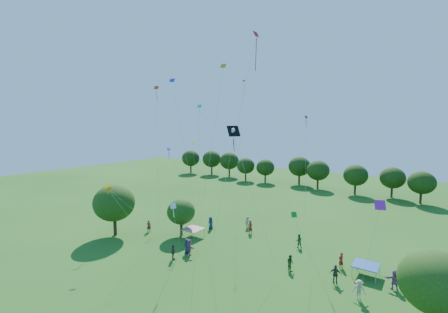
# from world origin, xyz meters

# --- Properties ---
(near_tree_west) EXTENTS (5.16, 5.16, 6.56)m
(near_tree_west) POSITION_xyz_m (-15.93, 12.30, 4.23)
(near_tree_west) COLOR #422B19
(near_tree_west) RESTS_ON ground
(near_tree_north) EXTENTS (3.57, 3.57, 4.72)m
(near_tree_north) POSITION_xyz_m (-8.92, 17.14, 3.11)
(near_tree_north) COLOR #422B19
(near_tree_north) RESTS_ON ground
(near_tree_east) EXTENTS (4.59, 4.59, 6.01)m
(near_tree_east) POSITION_xyz_m (17.59, 13.05, 3.94)
(near_tree_east) COLOR #422B19
(near_tree_east) RESTS_ON ground
(treeline) EXTENTS (88.01, 8.77, 6.77)m
(treeline) POSITION_xyz_m (-1.73, 55.43, 4.09)
(treeline) COLOR #422B19
(treeline) RESTS_ON ground
(tent_red_stripe) EXTENTS (2.20, 2.20, 1.10)m
(tent_red_stripe) POSITION_xyz_m (-7.31, 17.58, 1.04)
(tent_red_stripe) COLOR red
(tent_red_stripe) RESTS_ON ground
(tent_blue) EXTENTS (2.20, 2.20, 1.10)m
(tent_blue) POSITION_xyz_m (12.37, 19.54, 1.04)
(tent_blue) COLOR #174098
(tent_blue) RESTS_ON ground
(crowd_person_0) EXTENTS (0.90, 0.59, 1.69)m
(crowd_person_0) POSITION_xyz_m (-12.37, 21.47, 0.84)
(crowd_person_0) COLOR navy
(crowd_person_0) RESTS_ON ground
(crowd_person_1) EXTENTS (0.69, 0.48, 1.76)m
(crowd_person_1) POSITION_xyz_m (-2.00, 22.75, 0.88)
(crowd_person_1) COLOR maroon
(crowd_person_1) RESTS_ON ground
(crowd_person_2) EXTENTS (0.89, 0.77, 1.59)m
(crowd_person_2) POSITION_xyz_m (4.78, 22.16, 0.79)
(crowd_person_2) COLOR #285D39
(crowd_person_2) RESTS_ON ground
(crowd_person_3) EXTENTS (0.58, 1.12, 1.65)m
(crowd_person_3) POSITION_xyz_m (-3.42, 24.45, 0.83)
(crowd_person_3) COLOR #A39182
(crowd_person_3) RESTS_ON ground
(crowd_person_4) EXTENTS (1.02, 0.93, 1.63)m
(crowd_person_4) POSITION_xyz_m (-4.79, 11.52, 0.82)
(crowd_person_4) COLOR #3E3832
(crowd_person_4) RESTS_ON ground
(crowd_person_5) EXTENTS (1.72, 1.21, 1.75)m
(crowd_person_5) POSITION_xyz_m (14.84, 18.48, 0.87)
(crowd_person_5) COLOR #895089
(crowd_person_5) RESTS_ON ground
(crowd_person_6) EXTENTS (0.67, 0.93, 1.69)m
(crowd_person_6) POSITION_xyz_m (-7.30, 21.17, 0.84)
(crowd_person_6) COLOR #1A294D
(crowd_person_6) RESTS_ON ground
(crowd_person_7) EXTENTS (0.63, 0.70, 1.58)m
(crowd_person_7) POSITION_xyz_m (10.06, 19.80, 0.79)
(crowd_person_7) COLOR maroon
(crowd_person_7) RESTS_ON ground
(crowd_person_8) EXTENTS (0.88, 0.77, 1.57)m
(crowd_person_8) POSITION_xyz_m (6.15, 16.46, 0.78)
(crowd_person_8) COLOR #285524
(crowd_person_8) RESTS_ON ground
(crowd_person_9) EXTENTS (1.18, 0.71, 1.69)m
(crowd_person_9) POSITION_xyz_m (12.65, 15.01, 0.85)
(crowd_person_9) COLOR #AF9A8C
(crowd_person_9) RESTS_ON ground
(crowd_person_10) EXTENTS (1.06, 0.62, 1.71)m
(crowd_person_10) POSITION_xyz_m (10.41, 16.54, 0.85)
(crowd_person_10) COLOR #3D3631
(crowd_person_10) RESTS_ON ground
(crowd_person_11) EXTENTS (1.71, 1.13, 1.73)m
(crowd_person_11) POSITION_xyz_m (-4.21, 13.41, 0.86)
(crowd_person_11) COLOR #975884
(crowd_person_11) RESTS_ON ground
(crowd_person_12) EXTENTS (0.56, 0.86, 1.62)m
(crowd_person_12) POSITION_xyz_m (-4.73, 13.60, 0.81)
(crowd_person_12) COLOR navy
(crowd_person_12) RESTS_ON ground
(crowd_person_13) EXTENTS (0.70, 0.63, 1.59)m
(crowd_person_13) POSITION_xyz_m (-13.31, 15.58, 0.79)
(crowd_person_13) COLOR maroon
(crowd_person_13) RESTS_ON ground
(pirate_kite) EXTENTS (4.82, 1.40, 12.73)m
(pirate_kite) POSITION_xyz_m (1.31, 13.82, 13.31)
(pirate_kite) COLOR black
(red_high_kite) EXTENTS (4.36, 2.18, 21.80)m
(red_high_kite) POSITION_xyz_m (1.44, 15.88, 18.43)
(red_high_kite) COLOR red
(small_kite_0) EXTENTS (0.62, 0.63, 13.89)m
(small_kite_0) POSITION_xyz_m (4.30, 24.96, 11.29)
(small_kite_0) COLOR red
(small_kite_1) EXTENTS (3.71, 4.55, 5.80)m
(small_kite_1) POSITION_xyz_m (-14.09, 10.96, 6.14)
(small_kite_1) COLOR yellow
(small_kite_2) EXTENTS (0.71, 0.92, 10.26)m
(small_kite_2) POSITION_xyz_m (-12.79, 24.09, 9.63)
(small_kite_2) COLOR #FDA716
(small_kite_3) EXTENTS (0.37, 2.17, 19.29)m
(small_kite_3) POSITION_xyz_m (-6.20, 27.13, 13.96)
(small_kite_3) COLOR #16791F
(small_kite_4) EXTENTS (3.44, 2.83, 9.35)m
(small_kite_4) POSITION_xyz_m (-15.27, 22.23, 8.81)
(small_kite_4) COLOR blue
(small_kite_5) EXTENTS (1.84, 3.55, 7.94)m
(small_kite_5) POSITION_xyz_m (14.12, 11.71, 8.06)
(small_kite_5) COLOR #A21B9D
(small_kite_6) EXTENTS (2.55, 3.36, 5.51)m
(small_kite_6) POSITION_xyz_m (-3.02, 9.98, 5.88)
(small_kite_6) COLOR silver
(small_kite_7) EXTENTS (0.81, 0.57, 15.77)m
(small_kite_7) POSITION_xyz_m (-11.82, 24.35, 13.86)
(small_kite_7) COLOR #0CC090
(small_kite_8) EXTENTS (0.62, 0.68, 17.52)m
(small_kite_8) POSITION_xyz_m (-11.10, 15.42, 14.65)
(small_kite_8) COLOR #F7300E
(small_kite_9) EXTENTS (4.82, 1.93, 6.15)m
(small_kite_9) POSITION_xyz_m (-10.50, 8.95, 6.13)
(small_kite_9) COLOR orange
(small_kite_10) EXTENTS (2.86, 1.69, 19.16)m
(small_kite_10) POSITION_xyz_m (-2.22, 15.77, 15.51)
(small_kite_10) COLOR orange
(small_kite_11) EXTENTS (0.49, 4.41, 5.55)m
(small_kite_11) POSITION_xyz_m (7.68, 13.99, 5.74)
(small_kite_11) COLOR #167921
(small_kite_12) EXTENTS (1.17, 4.24, 19.20)m
(small_kite_12) POSITION_xyz_m (-13.21, 21.16, 16.59)
(small_kite_12) COLOR #152AD2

